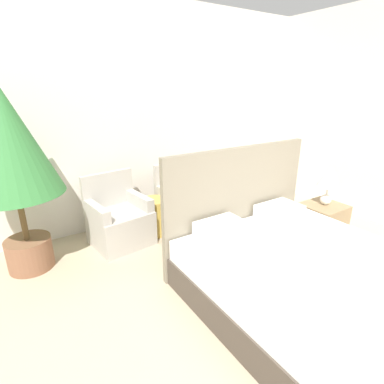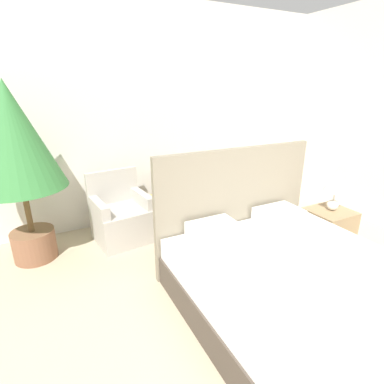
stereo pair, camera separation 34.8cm
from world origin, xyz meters
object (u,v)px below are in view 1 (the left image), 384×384
object	(u,v)px
armchair_near_window_right	(185,207)
table_lamp	(329,179)
armchair_near_window_left	(120,223)
nightstand	(322,222)
potted_palm	(8,149)
side_table	(155,216)
bed	(307,278)

from	to	relation	value
armchair_near_window_right	table_lamp	world-z (taller)	table_lamp
armchair_near_window_left	nightstand	bearing A→B (deg)	-37.36
potted_palm	side_table	xyz separation A→B (m)	(1.47, 0.00, -1.05)
nightstand	side_table	world-z (taller)	side_table
bed	side_table	size ratio (longest dim) A/B	4.39
armchair_near_window_right	table_lamp	size ratio (longest dim) A/B	1.75
bed	nightstand	distance (m)	1.38
side_table	nightstand	bearing A→B (deg)	-36.86
side_table	bed	bearing A→B (deg)	-75.60
bed	table_lamp	size ratio (longest dim) A/B	4.24
armchair_near_window_left	table_lamp	bearing A→B (deg)	-36.97
potted_palm	nightstand	bearing A→B (deg)	-21.90
armchair_near_window_right	side_table	bearing A→B (deg)	174.96
table_lamp	side_table	xyz separation A→B (m)	(-1.73, 1.27, -0.55)
potted_palm	armchair_near_window_left	bearing A→B (deg)	-0.34
armchair_near_window_right	potted_palm	world-z (taller)	potted_palm
armchair_near_window_left	bed	bearing A→B (deg)	-70.55
armchair_near_window_left	armchair_near_window_right	distance (m)	0.94
side_table	armchair_near_window_right	bearing A→B (deg)	-0.90
armchair_near_window_left	nightstand	world-z (taller)	armchair_near_window_left
bed	table_lamp	world-z (taller)	bed
bed	potted_palm	size ratio (longest dim) A/B	1.08
potted_palm	table_lamp	bearing A→B (deg)	-21.65
armchair_near_window_right	potted_palm	bearing A→B (deg)	175.69
armchair_near_window_left	table_lamp	xyz separation A→B (m)	(2.20, -1.26, 0.52)
bed	armchair_near_window_left	bearing A→B (deg)	116.55
potted_palm	table_lamp	world-z (taller)	potted_palm
armchair_near_window_left	potted_palm	distance (m)	1.42
nightstand	table_lamp	xyz separation A→B (m)	(0.02, 0.01, 0.56)
table_lamp	potted_palm	bearing A→B (deg)	158.35
armchair_near_window_left	armchair_near_window_right	world-z (taller)	same
armchair_near_window_right	potted_palm	size ratio (longest dim) A/B	0.45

